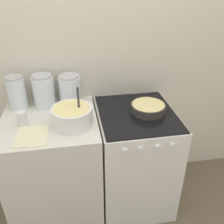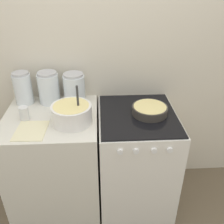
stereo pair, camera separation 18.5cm
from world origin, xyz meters
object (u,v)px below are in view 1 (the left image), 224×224
(storage_jar_left, at_px, (17,95))
(mixing_bowl, at_px, (72,115))
(stove, at_px, (134,158))
(storage_jar_right, at_px, (70,92))
(tin_can, at_px, (22,119))
(storage_jar_middle, at_px, (44,93))
(baking_pan, at_px, (148,108))

(storage_jar_left, bearing_deg, mixing_bowl, -38.20)
(stove, relative_size, storage_jar_right, 3.68)
(mixing_bowl, bearing_deg, storage_jar_left, 141.80)
(storage_jar_left, xyz_separation_m, tin_can, (0.06, -0.27, -0.06))
(mixing_bowl, relative_size, tin_can, 2.73)
(storage_jar_right, bearing_deg, stove, -25.40)
(storage_jar_middle, relative_size, storage_jar_right, 1.06)
(stove, height_order, storage_jar_right, storage_jar_right)
(baking_pan, xyz_separation_m, storage_jar_right, (-0.59, 0.24, 0.07))
(mixing_bowl, xyz_separation_m, baking_pan, (0.58, 0.09, -0.04))
(baking_pan, bearing_deg, tin_can, -177.93)
(baking_pan, bearing_deg, stove, 178.13)
(baking_pan, bearing_deg, storage_jar_right, 157.78)
(stove, xyz_separation_m, mixing_bowl, (-0.50, -0.09, 0.54))
(mixing_bowl, bearing_deg, tin_can, 171.30)
(storage_jar_middle, xyz_separation_m, tin_can, (-0.14, -0.27, -0.06))
(baking_pan, relative_size, storage_jar_left, 1.02)
(storage_jar_middle, bearing_deg, storage_jar_left, 180.00)
(storage_jar_middle, xyz_separation_m, storage_jar_right, (0.21, 0.00, -0.01))
(storage_jar_left, relative_size, tin_can, 2.53)
(mixing_bowl, distance_m, tin_can, 0.36)
(storage_jar_left, height_order, storage_jar_right, storage_jar_left)
(storage_jar_middle, bearing_deg, stove, -18.55)
(mixing_bowl, relative_size, storage_jar_middle, 1.09)
(storage_jar_middle, distance_m, storage_jar_right, 0.21)
(storage_jar_left, xyz_separation_m, storage_jar_middle, (0.21, 0.00, -0.00))
(stove, distance_m, baking_pan, 0.50)
(stove, distance_m, storage_jar_middle, 0.94)
(baking_pan, xyz_separation_m, tin_can, (-0.94, -0.03, 0.02))
(storage_jar_left, bearing_deg, storage_jar_right, 0.00)
(baking_pan, xyz_separation_m, storage_jar_middle, (-0.79, 0.24, 0.08))
(baking_pan, xyz_separation_m, storage_jar_left, (-1.00, 0.24, 0.08))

